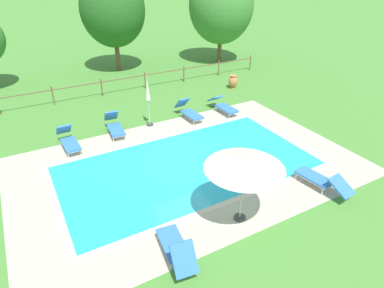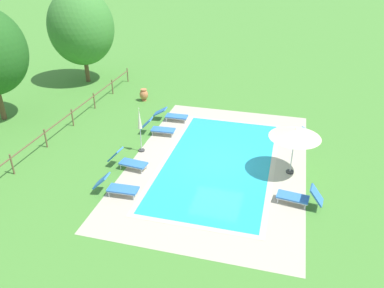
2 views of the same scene
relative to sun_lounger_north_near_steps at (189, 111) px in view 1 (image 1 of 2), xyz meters
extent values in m
plane|color=#478433|center=(-2.16, -3.84, -0.39)|extent=(160.00, 160.00, 0.00)
cube|color=#B2A893|center=(-2.16, -3.84, -0.38)|extent=(12.97, 8.36, 0.01)
cube|color=#23A8C1|center=(-2.16, -3.84, -0.38)|extent=(9.61, 5.01, 0.01)
cube|color=#C0B59F|center=(-2.16, -1.22, -0.38)|extent=(10.09, 0.24, 0.01)
cube|color=#C0B59F|center=(-2.16, -6.47, -0.38)|extent=(10.09, 0.24, 0.01)
cube|color=#C0B59F|center=(2.77, -3.84, -0.38)|extent=(0.24, 5.01, 0.01)
cube|color=#C0B59F|center=(-7.08, -3.84, -0.38)|extent=(0.24, 5.01, 0.01)
cube|color=#3370BC|center=(0.01, -0.28, -0.07)|extent=(0.66, 1.33, 0.07)
cube|color=#3370BC|center=(-0.03, 0.67, 0.23)|extent=(0.63, 0.67, 0.65)
cube|color=silver|center=(0.01, -0.28, -0.13)|extent=(0.63, 1.30, 0.04)
cylinder|color=silver|center=(0.30, -0.81, -0.25)|extent=(0.04, 0.04, 0.28)
cylinder|color=silver|center=(-0.21, -0.84, -0.25)|extent=(0.04, 0.04, 0.28)
cylinder|color=silver|center=(0.24, 0.29, -0.25)|extent=(0.04, 0.04, 0.28)
cylinder|color=silver|center=(-0.27, 0.26, -0.25)|extent=(0.04, 0.04, 0.28)
cube|color=#3370BC|center=(-4.60, -7.46, -0.07)|extent=(0.77, 1.37, 0.07)
cube|color=#3370BC|center=(-4.73, -8.36, 0.26)|extent=(0.67, 0.65, 0.70)
cube|color=silver|center=(-4.60, -7.46, -0.13)|extent=(0.74, 1.34, 0.04)
cylinder|color=silver|center=(-4.78, -6.88, -0.25)|extent=(0.04, 0.04, 0.28)
cylinder|color=silver|center=(-4.28, -6.95, -0.25)|extent=(0.04, 0.04, 0.28)
cylinder|color=silver|center=(-4.93, -7.97, -0.25)|extent=(0.04, 0.04, 0.28)
cylinder|color=silver|center=(-4.43, -8.04, -0.25)|extent=(0.04, 0.04, 0.28)
cube|color=#3370BC|center=(-3.79, -0.06, -0.07)|extent=(0.73, 1.36, 0.07)
cube|color=#3370BC|center=(-3.69, 0.88, 0.23)|extent=(0.66, 0.69, 0.66)
cube|color=silver|center=(-3.79, -0.06, -0.13)|extent=(0.70, 1.33, 0.04)
cylinder|color=silver|center=(-3.59, -0.63, -0.25)|extent=(0.04, 0.04, 0.28)
cylinder|color=silver|center=(-4.10, -0.58, -0.25)|extent=(0.04, 0.04, 0.28)
cylinder|color=silver|center=(-3.48, 0.47, -0.25)|extent=(0.04, 0.04, 0.28)
cylinder|color=silver|center=(-3.98, 0.52, -0.25)|extent=(0.04, 0.04, 0.28)
cube|color=#3370BC|center=(1.96, -0.47, -0.07)|extent=(0.64, 1.32, 0.07)
cube|color=#3370BC|center=(1.93, 0.54, 0.14)|extent=(0.62, 0.78, 0.48)
cube|color=silver|center=(1.96, -0.47, -0.13)|extent=(0.61, 1.29, 0.04)
cylinder|color=silver|center=(2.23, -1.02, -0.25)|extent=(0.04, 0.04, 0.28)
cylinder|color=silver|center=(1.72, -1.03, -0.25)|extent=(0.04, 0.04, 0.28)
cylinder|color=silver|center=(2.20, 0.09, -0.25)|extent=(0.04, 0.04, 0.28)
cylinder|color=silver|center=(1.69, 0.07, -0.25)|extent=(0.04, 0.04, 0.28)
cube|color=#3370BC|center=(1.15, -7.10, -0.07)|extent=(0.75, 1.36, 0.07)
cube|color=#3370BC|center=(1.28, -8.11, 0.12)|extent=(0.69, 0.84, 0.46)
cube|color=silver|center=(1.15, -7.10, -0.13)|extent=(0.72, 1.33, 0.04)
cylinder|color=silver|center=(0.83, -6.58, -0.25)|extent=(0.04, 0.04, 0.28)
cylinder|color=silver|center=(1.34, -6.52, -0.25)|extent=(0.04, 0.04, 0.28)
cylinder|color=silver|center=(0.97, -7.68, -0.25)|extent=(0.04, 0.04, 0.28)
cylinder|color=silver|center=(1.47, -7.62, -0.25)|extent=(0.04, 0.04, 0.28)
cube|color=#3370BC|center=(-5.87, -0.44, -0.07)|extent=(0.65, 1.32, 0.07)
cube|color=#3370BC|center=(-5.91, 0.51, 0.22)|extent=(0.63, 0.68, 0.63)
cube|color=silver|center=(-5.87, -0.44, -0.13)|extent=(0.62, 1.30, 0.04)
cylinder|color=silver|center=(-5.59, -0.98, -0.25)|extent=(0.04, 0.04, 0.28)
cylinder|color=silver|center=(-6.10, -1.00, -0.25)|extent=(0.04, 0.04, 0.28)
cylinder|color=silver|center=(-5.64, 0.12, -0.25)|extent=(0.04, 0.04, 0.28)
cylinder|color=silver|center=(-6.15, 0.10, -0.25)|extent=(0.04, 0.04, 0.28)
cylinder|color=#383838|center=(-2.21, -7.28, -0.35)|extent=(0.36, 0.36, 0.08)
cylinder|color=#B2B5B7|center=(-2.21, -7.28, 0.74)|extent=(0.04, 0.04, 2.26)
cone|color=beige|center=(-2.21, -7.28, 1.69)|extent=(2.33, 2.33, 0.40)
sphere|color=beige|center=(-2.21, -7.28, 1.90)|extent=(0.06, 0.06, 0.06)
cylinder|color=#383838|center=(-2.04, 0.22, -0.35)|extent=(0.32, 0.32, 0.08)
cylinder|color=#B2B5B7|center=(-2.04, 0.22, 0.27)|extent=(0.04, 0.04, 1.31)
cone|color=beige|center=(-2.04, 0.22, 1.46)|extent=(0.22, 0.22, 1.06)
sphere|color=beige|center=(-2.04, 0.22, 2.01)|extent=(0.05, 0.05, 0.05)
cylinder|color=#C67547|center=(4.53, 2.59, -0.35)|extent=(0.31, 0.31, 0.08)
ellipsoid|color=#C67547|center=(4.53, 2.59, 0.05)|extent=(0.56, 0.56, 0.71)
cylinder|color=#C67547|center=(4.53, 2.59, 0.40)|extent=(0.42, 0.42, 0.06)
cylinder|color=brown|center=(-5.61, 5.18, 0.14)|extent=(0.08, 0.08, 1.05)
cylinder|color=brown|center=(-2.92, 5.18, 0.14)|extent=(0.08, 0.08, 1.05)
cylinder|color=brown|center=(-0.22, 5.18, 0.14)|extent=(0.08, 0.08, 1.05)
cylinder|color=brown|center=(2.48, 5.18, 0.14)|extent=(0.08, 0.08, 1.05)
cylinder|color=brown|center=(5.17, 5.18, 0.14)|extent=(0.08, 0.08, 1.05)
cylinder|color=brown|center=(7.87, 5.18, 0.14)|extent=(0.08, 0.08, 1.05)
cube|color=brown|center=(-2.92, 5.18, 0.46)|extent=(21.57, 0.05, 0.05)
cylinder|color=brown|center=(-0.39, 9.79, 0.74)|extent=(0.32, 0.32, 2.26)
ellipsoid|color=#235B1E|center=(-0.39, 9.79, 3.72)|extent=(4.30, 4.30, 4.94)
cylinder|color=brown|center=(7.18, 8.17, 0.63)|extent=(0.31, 0.31, 2.03)
ellipsoid|color=#3D7F33|center=(7.18, 8.17, 3.67)|extent=(4.70, 4.70, 5.41)
camera|label=1|loc=(-7.37, -13.47, 6.69)|focal=31.24mm
camera|label=2|loc=(-18.23, -6.73, 9.41)|focal=36.13mm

